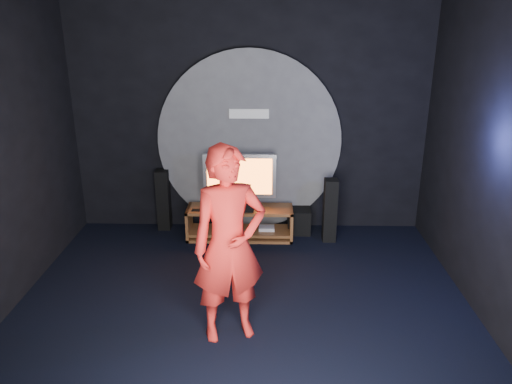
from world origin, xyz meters
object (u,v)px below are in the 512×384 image
Objects in this scene: tv at (240,178)px; media_console at (240,225)px; tower_speaker_left at (163,200)px; subwoofer at (299,221)px; player at (229,245)px; tower_speaker_right at (330,210)px.

media_console is at bearing -84.27° from tv.
media_console is at bearing -14.71° from tower_speaker_left.
tv reaches higher than tower_speaker_left.
player is (-0.82, -2.48, 0.79)m from subwoofer.
media_console is 1.21m from tower_speaker_left.
tv is 0.52× the size of player.
player reaches higher than media_console.
tower_speaker_left is 2.01m from subwoofer.
tv is at bearing 95.73° from media_console.
player is (1.16, -2.58, 0.52)m from tower_speaker_left.
tower_speaker_right is at bearing 42.48° from player.
tower_speaker_left reaches higher than media_console.
tower_speaker_right is at bearing -5.81° from tv.
tower_speaker_right is 0.56m from subwoofer.
media_console is at bearing 177.22° from tower_speaker_right.
tv is at bearing 174.19° from tower_speaker_right.
subwoofer is (0.84, 0.20, -0.02)m from media_console.
subwoofer is at bearing -2.88° from tower_speaker_left.
tv is at bearing 72.23° from player.
tower_speaker_right is 2.59m from player.
player reaches higher than tower_speaker_right.
tower_speaker_left is at bearing 95.87° from player.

